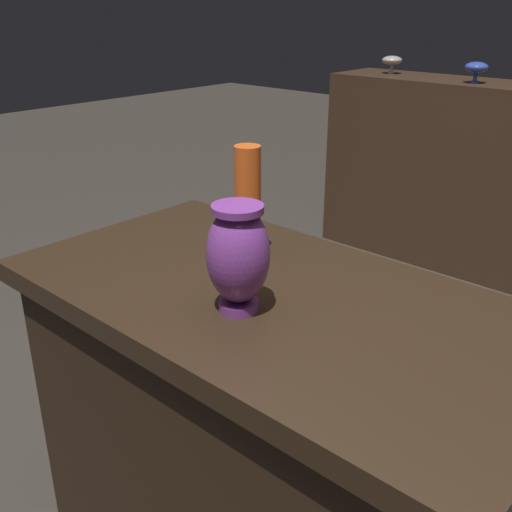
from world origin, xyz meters
TOP-DOWN VIEW (x-y plane):
  - display_plinth at (0.00, 0.00)m, footprint 1.20×0.64m
  - vase_centerpiece at (-0.00, -0.11)m, footprint 0.13×0.13m
  - vase_tall_behind at (-0.18, 0.11)m, footprint 0.08×0.08m
  - shelf_vase_left at (-0.52, 2.13)m, footprint 0.11×0.11m
  - shelf_vase_far_left at (-1.04, 2.22)m, footprint 0.11×0.11m

SIDE VIEW (x-z plane):
  - display_plinth at x=0.00m, z-range 0.00..0.80m
  - vase_centerpiece at x=0.00m, z-range 0.81..1.03m
  - vase_tall_behind at x=-0.18m, z-range 0.80..1.06m
  - shelf_vase_far_left at x=-1.04m, z-range 1.01..1.11m
  - shelf_vase_left at x=-0.52m, z-range 1.01..1.11m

